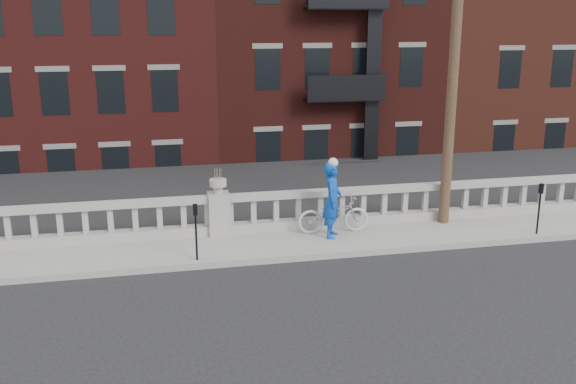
{
  "coord_description": "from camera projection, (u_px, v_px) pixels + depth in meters",
  "views": [
    {
      "loc": [
        -1.65,
        -12.08,
        5.62
      ],
      "look_at": [
        1.69,
        3.2,
        1.38
      ],
      "focal_mm": 40.0,
      "sensor_mm": 36.0,
      "label": 1
    }
  ],
  "objects": [
    {
      "name": "parking_meter_c",
      "position": [
        196.0,
        226.0,
        14.82
      ],
      "size": [
        0.1,
        0.09,
        1.36
      ],
      "color": "black",
      "rests_on": "sidewalk"
    },
    {
      "name": "lower_level",
      "position": [
        189.0,
        76.0,
        34.36
      ],
      "size": [
        80.0,
        44.0,
        20.8
      ],
      "color": "#605E59",
      "rests_on": "ground"
    },
    {
      "name": "balustrade",
      "position": [
        219.0,
        216.0,
        16.76
      ],
      "size": [
        28.0,
        0.34,
        1.03
      ],
      "color": "#9B978F",
      "rests_on": "sidewalk"
    },
    {
      "name": "sidewalk",
      "position": [
        224.0,
        248.0,
        16.01
      ],
      "size": [
        32.0,
        2.2,
        0.15
      ],
      "primitive_type": "cube",
      "color": "#9B978F",
      "rests_on": "ground"
    },
    {
      "name": "parking_meter_d",
      "position": [
        540.0,
        203.0,
        16.65
      ],
      "size": [
        0.1,
        0.09,
        1.36
      ],
      "color": "black",
      "rests_on": "sidewalk"
    },
    {
      "name": "planter_pedestal",
      "position": [
        219.0,
        209.0,
        16.71
      ],
      "size": [
        0.55,
        0.55,
        1.76
      ],
      "color": "#9B978F",
      "rests_on": "sidewalk"
    },
    {
      "name": "bicycle",
      "position": [
        333.0,
        214.0,
        16.87
      ],
      "size": [
        1.92,
        0.73,
        1.0
      ],
      "primitive_type": "imported",
      "rotation": [
        0.0,
        0.0,
        1.54
      ],
      "color": "silver",
      "rests_on": "sidewalk"
    },
    {
      "name": "ground",
      "position": [
        241.0,
        301.0,
        13.2
      ],
      "size": [
        120.0,
        120.0,
        0.0
      ],
      "primitive_type": "plane",
      "color": "black",
      "rests_on": "ground"
    },
    {
      "name": "utility_pole",
      "position": [
        456.0,
        34.0,
        16.5
      ],
      "size": [
        1.6,
        0.28,
        10.0
      ],
      "color": "#422D1E",
      "rests_on": "sidewalk"
    },
    {
      "name": "cyclist",
      "position": [
        332.0,
        200.0,
        16.4
      ],
      "size": [
        0.72,
        0.85,
        1.98
      ],
      "primitive_type": "imported",
      "rotation": [
        0.0,
        0.0,
        1.16
      ],
      "color": "#0B41AC",
      "rests_on": "sidewalk"
    }
  ]
}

